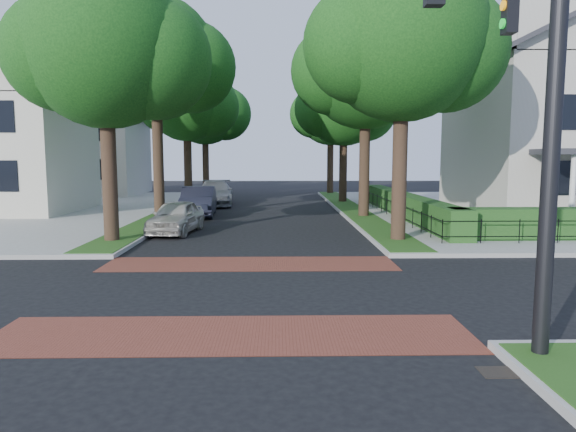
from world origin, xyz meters
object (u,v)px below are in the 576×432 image
object	(u,v)px
parked_car_front	(176,217)
parked_car_middle	(198,202)
traffic_signal	(536,67)
parked_car_rear	(215,193)

from	to	relation	value
parked_car_front	parked_car_middle	xyz separation A→B (m)	(0.00, 6.36, 0.11)
traffic_signal	parked_car_rear	size ratio (longest dim) A/B	1.36
parked_car_middle	parked_car_rear	xyz separation A→B (m)	(0.13, 6.60, 0.02)
parked_car_middle	parked_car_front	bearing A→B (deg)	-93.97
traffic_signal	parked_car_rear	xyz separation A→B (m)	(-8.36, 27.20, -3.85)
parked_car_front	parked_car_middle	world-z (taller)	parked_car_middle
parked_car_front	parked_car_rear	xyz separation A→B (m)	(0.13, 12.97, 0.13)
traffic_signal	parked_car_middle	size ratio (longest dim) A/B	1.58
parked_car_front	parked_car_middle	distance (m)	6.36
traffic_signal	parked_car_front	xyz separation A→B (m)	(-8.49, 14.24, -3.99)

